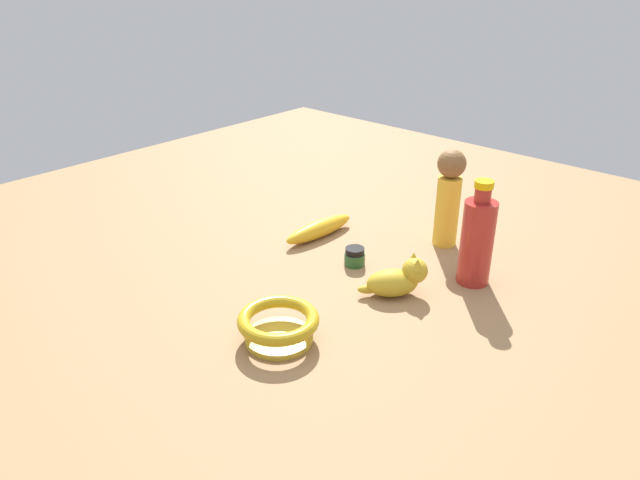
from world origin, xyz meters
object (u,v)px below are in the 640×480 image
(nail_polish_jar, at_px, (355,256))
(bottle_tall, at_px, (477,240))
(bowl, at_px, (278,324))
(person_figure_adult, at_px, (449,195))
(cat_figurine, at_px, (399,279))
(banana, at_px, (319,229))

(nail_polish_jar, height_order, bottle_tall, bottle_tall)
(bowl, relative_size, person_figure_adult, 0.63)
(cat_figurine, xyz_separation_m, bottle_tall, (-0.14, 0.08, 0.06))
(bottle_tall, distance_m, bowl, 0.43)
(cat_figurine, relative_size, bowl, 0.82)
(banana, relative_size, person_figure_adult, 0.90)
(bottle_tall, relative_size, bowl, 1.54)
(nail_polish_jar, bearing_deg, banana, -109.13)
(cat_figurine, bearing_deg, bottle_tall, 150.24)
(bottle_tall, bearing_deg, banana, -81.84)
(nail_polish_jar, xyz_separation_m, bowl, (0.30, 0.08, 0.01))
(bottle_tall, bearing_deg, bowl, -19.66)
(cat_figurine, height_order, bowl, cat_figurine)
(nail_polish_jar, bearing_deg, bottle_tall, 115.22)
(bottle_tall, bearing_deg, cat_figurine, -29.76)
(person_figure_adult, bearing_deg, banana, -55.14)
(banana, height_order, person_figure_adult, person_figure_adult)
(bowl, bearing_deg, person_figure_adult, 178.83)
(bottle_tall, height_order, bowl, bottle_tall)
(nail_polish_jar, distance_m, bottle_tall, 0.25)
(nail_polish_jar, height_order, person_figure_adult, person_figure_adult)
(nail_polish_jar, bearing_deg, person_figure_adult, 157.87)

